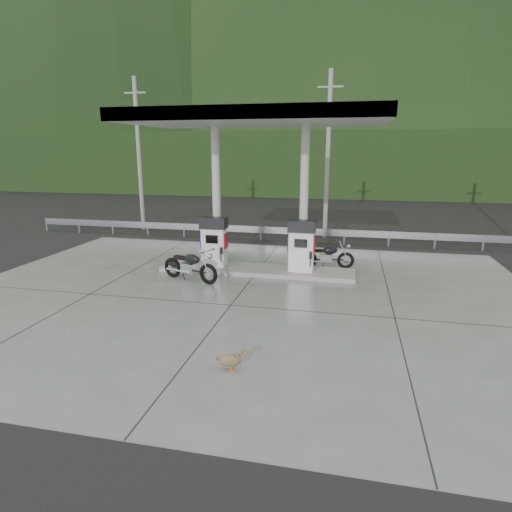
% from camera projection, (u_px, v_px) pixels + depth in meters
% --- Properties ---
extents(ground, '(160.00, 160.00, 0.00)m').
position_uv_depth(ground, '(240.00, 295.00, 13.17)').
color(ground, black).
rests_on(ground, ground).
extents(forecourt_apron, '(18.00, 14.00, 0.02)m').
position_uv_depth(forecourt_apron, '(240.00, 294.00, 13.17)').
color(forecourt_apron, slate).
rests_on(forecourt_apron, ground).
extents(pump_island, '(7.00, 1.40, 0.15)m').
position_uv_depth(pump_island, '(257.00, 270.00, 15.51)').
color(pump_island, '#98958E').
rests_on(pump_island, forecourt_apron).
extents(gas_pump_left, '(0.95, 0.55, 1.80)m').
position_uv_depth(gas_pump_left, '(214.00, 242.00, 15.61)').
color(gas_pump_left, white).
rests_on(gas_pump_left, pump_island).
extents(gas_pump_right, '(0.95, 0.55, 1.80)m').
position_uv_depth(gas_pump_right, '(301.00, 246.00, 14.94)').
color(gas_pump_right, white).
rests_on(gas_pump_right, pump_island).
extents(canopy_column_left, '(0.30, 0.30, 5.00)m').
position_uv_depth(canopy_column_left, '(216.00, 197.00, 15.60)').
color(canopy_column_left, silver).
rests_on(canopy_column_left, pump_island).
extents(canopy_column_right, '(0.30, 0.30, 5.00)m').
position_uv_depth(canopy_column_right, '(304.00, 199.00, 14.94)').
color(canopy_column_right, silver).
rests_on(canopy_column_right, pump_island).
extents(canopy_roof, '(8.50, 5.00, 0.40)m').
position_uv_depth(canopy_roof, '(257.00, 118.00, 14.24)').
color(canopy_roof, beige).
rests_on(canopy_roof, canopy_column_left).
extents(guardrail, '(26.00, 0.16, 1.42)m').
position_uv_depth(guardrail, '(281.00, 227.00, 20.58)').
color(guardrail, '#93959A').
rests_on(guardrail, ground).
extents(road, '(60.00, 7.00, 0.01)m').
position_uv_depth(road, '(291.00, 229.00, 24.06)').
color(road, black).
rests_on(road, ground).
extents(utility_pole_a, '(0.22, 0.22, 8.00)m').
position_uv_depth(utility_pole_a, '(139.00, 156.00, 22.87)').
color(utility_pole_a, gray).
rests_on(utility_pole_a, ground).
extents(utility_pole_b, '(0.22, 0.22, 8.00)m').
position_uv_depth(utility_pole_b, '(328.00, 157.00, 20.78)').
color(utility_pole_b, gray).
rests_on(utility_pole_b, ground).
extents(tree_band, '(80.00, 6.00, 6.00)m').
position_uv_depth(tree_band, '(318.00, 164.00, 40.86)').
color(tree_band, black).
rests_on(tree_band, ground).
extents(forested_hills, '(100.00, 40.00, 140.00)m').
position_uv_depth(forested_hills, '(332.00, 177.00, 70.01)').
color(forested_hills, black).
rests_on(forested_hills, ground).
extents(motorcycle_left, '(2.21, 1.31, 1.00)m').
position_uv_depth(motorcycle_left, '(190.00, 266.00, 14.42)').
color(motorcycle_left, black).
rests_on(motorcycle_left, forecourt_apron).
extents(motorcycle_right, '(1.94, 0.85, 0.89)m').
position_uv_depth(motorcycle_right, '(327.00, 256.00, 15.95)').
color(motorcycle_right, black).
rests_on(motorcycle_right, forecourt_apron).
extents(duck, '(0.57, 0.23, 0.40)m').
position_uv_depth(duck, '(229.00, 361.00, 8.58)').
color(duck, brown).
rests_on(duck, forecourt_apron).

